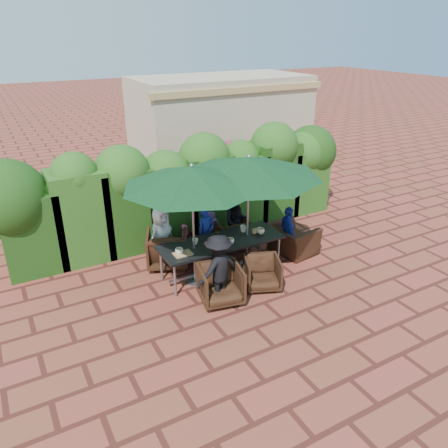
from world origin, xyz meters
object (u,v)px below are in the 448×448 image
chair_far_right (232,232)px  chair_near_right (262,272)px  chair_far_mid (207,241)px  chair_end_right (292,235)px  umbrella_left (192,177)px  umbrella_right (249,167)px  chair_far_left (167,247)px  dining_table (221,244)px  chair_near_left (221,283)px

chair_far_right → chair_near_right: bearing=84.9°
chair_far_mid → chair_end_right: (1.75, -0.79, 0.09)m
chair_far_right → umbrella_left: bearing=39.6°
umbrella_right → chair_near_right: bearing=-101.1°
umbrella_right → chair_far_left: umbrella_right is taller
umbrella_right → chair_near_right: (-0.17, -0.85, -1.87)m
chair_near_right → chair_end_right: 1.67m
dining_table → chair_far_right: size_ratio=3.39×
chair_end_right → umbrella_right: bearing=84.2°
dining_table → chair_far_right: bearing=49.4°
chair_far_left → chair_far_right: size_ratio=1.15×
umbrella_left → chair_near_left: umbrella_left is taller
chair_near_right → chair_far_right: bearing=101.3°
umbrella_right → dining_table: bearing=178.7°
umbrella_right → chair_near_left: (-1.11, -0.88, -1.82)m
umbrella_right → chair_near_right: size_ratio=4.19×
chair_near_left → chair_near_right: 0.95m
umbrella_left → umbrella_right: size_ratio=0.91×
chair_far_right → chair_near_left: size_ratio=0.97×
chair_near_left → chair_far_left: bearing=112.6°
umbrella_left → chair_far_right: bearing=33.8°
chair_near_left → umbrella_left: bearing=109.6°
umbrella_left → chair_far_mid: bearing=50.2°
chair_far_mid → chair_end_right: bearing=152.0°
chair_near_right → umbrella_left: bearing=164.0°
chair_far_right → chair_near_right: 1.81m
umbrella_right → chair_end_right: 2.17m
umbrella_left → chair_far_mid: umbrella_left is taller
chair_far_mid → dining_table: bearing=79.9°
umbrella_left → chair_end_right: 3.04m
umbrella_right → chair_far_right: size_ratio=3.81×
chair_far_mid → chair_near_right: (0.35, -1.70, -0.00)m
chair_far_mid → chair_far_right: (0.69, 0.08, 0.03)m
chair_far_left → chair_far_mid: 0.94m
chair_far_mid → chair_far_left: bearing=-5.7°
chair_near_left → chair_end_right: 2.53m
chair_far_right → chair_end_right: bearing=146.3°
dining_table → chair_end_right: (1.84, 0.04, -0.24)m
chair_far_left → chair_end_right: size_ratio=0.87×
dining_table → umbrella_right: 1.65m
dining_table → chair_far_left: 1.23m
umbrella_left → chair_far_right: (1.41, 0.94, -1.83)m
chair_far_left → umbrella_left: bearing=127.1°
umbrella_left → chair_far_left: (-0.22, 0.90, -1.78)m
umbrella_right → chair_end_right: size_ratio=2.88×
chair_end_right → chair_far_right: bearing=42.3°
dining_table → chair_far_mid: size_ratio=3.72×
umbrella_left → chair_end_right: (2.47, 0.07, -1.78)m
umbrella_left → chair_far_mid: size_ratio=3.79×
chair_far_left → dining_table: bearing=157.5°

